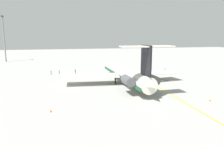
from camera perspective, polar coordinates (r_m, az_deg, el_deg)
ground at (r=73.07m, az=8.18°, el=-1.54°), size 359.55×359.55×0.00m
main_jetliner at (r=66.31m, az=3.62°, el=0.37°), size 43.40×38.67×12.67m
ground_crew_near_nose at (r=89.31m, az=13.87°, el=1.14°), size 0.45×0.28×1.78m
ground_crew_near_tail at (r=85.96m, az=-15.87°, el=0.69°), size 0.28×0.43×1.75m
ground_crew_portside at (r=87.75m, az=-13.83°, el=0.93°), size 0.32×0.31×1.65m
ground_crew_starboard at (r=86.48m, az=-9.69°, el=0.99°), size 0.39×0.28×1.74m
safety_cone_wingtip at (r=54.39m, az=24.56°, el=-6.21°), size 0.40×0.40×0.55m
safety_cone_tail at (r=44.49m, az=-15.95°, el=-9.24°), size 0.40×0.40×0.55m
taxiway_centreline at (r=71.05m, az=9.84°, el=-1.93°), size 71.74×4.13×0.01m
light_mast at (r=137.83m, az=-26.75°, el=8.92°), size 4.00×0.70×25.90m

